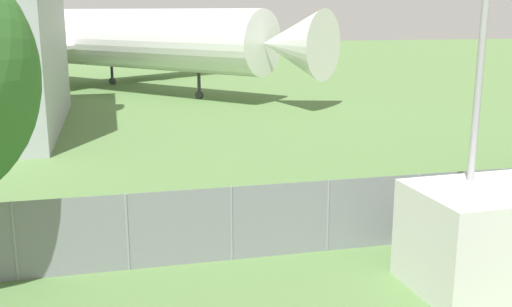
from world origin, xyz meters
The scene contains 4 objects.
perimeter_fence centered at (0.00, 9.83, 0.96)m, with size 56.07×0.07×1.92m.
airplane centered at (-3.92, 46.45, 4.05)m, with size 31.23×33.54×13.02m.
portable_cabin centered at (5.23, 7.01, 1.17)m, with size 3.32×2.67×2.34m.
light_mast centered at (5.20, 7.71, 5.53)m, with size 0.44×0.44×9.24m.
Camera 1 is at (-2.69, -4.03, 6.12)m, focal length 42.00 mm.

